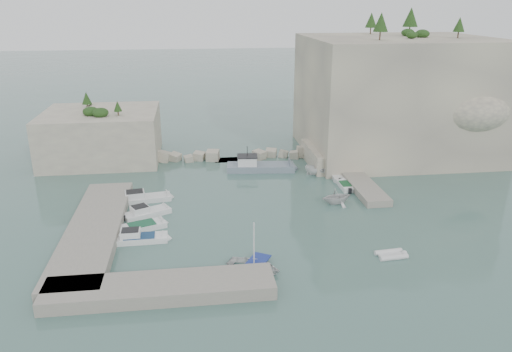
{
  "coord_description": "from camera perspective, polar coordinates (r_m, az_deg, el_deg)",
  "views": [
    {
      "loc": [
        -6.92,
        -47.21,
        21.94
      ],
      "look_at": [
        0.0,
        6.0,
        3.0
      ],
      "focal_mm": 35.0,
      "sensor_mm": 36.0,
      "label": 1
    }
  ],
  "objects": [
    {
      "name": "motorboat_a",
      "position": [
        59.26,
        -12.72,
        -2.79
      ],
      "size": [
        7.08,
        3.04,
        1.4
      ],
      "primitive_type": null,
      "rotation": [
        0.0,
        0.0,
        0.15
      ],
      "color": "silver",
      "rests_on": "ground"
    },
    {
      "name": "motorboat_b",
      "position": [
        55.24,
        -12.33,
        -4.44
      ],
      "size": [
        5.73,
        4.12,
        1.4
      ],
      "primitive_type": null,
      "rotation": [
        0.0,
        0.0,
        0.47
      ],
      "color": "white",
      "rests_on": "ground"
    },
    {
      "name": "tender_east_b",
      "position": [
        62.74,
        10.16,
        -1.35
      ],
      "size": [
        1.38,
        4.01,
        0.7
      ],
      "primitive_type": null,
      "rotation": [
        0.0,
        0.0,
        1.57
      ],
      "color": "white",
      "rests_on": "ground"
    },
    {
      "name": "outcrop_west",
      "position": [
        75.67,
        -17.18,
        4.46
      ],
      "size": [
        16.0,
        14.0,
        7.0
      ],
      "primitive_type": "cube",
      "color": "beige",
      "rests_on": "ground"
    },
    {
      "name": "breakwater",
      "position": [
        72.64,
        -2.41,
        2.42
      ],
      "size": [
        28.0,
        3.0,
        1.4
      ],
      "primitive_type": "cube",
      "color": "beige",
      "rests_on": "ground"
    },
    {
      "name": "ledge_east",
      "position": [
        64.45,
        11.52,
        -0.49
      ],
      "size": [
        3.0,
        16.0,
        0.8
      ],
      "primitive_type": "cube",
      "color": "#9E9689",
      "rests_on": "ground"
    },
    {
      "name": "inflatable_dinghy",
      "position": [
        47.42,
        15.16,
        -8.86
      ],
      "size": [
        3.02,
        1.66,
        0.44
      ],
      "primitive_type": null,
      "rotation": [
        0.0,
        0.0,
        0.09
      ],
      "color": "silver",
      "rests_on": "ground"
    },
    {
      "name": "motorboat_c",
      "position": [
        52.24,
        -12.88,
        -5.92
      ],
      "size": [
        5.54,
        3.64,
        0.7
      ],
      "primitive_type": null,
      "rotation": [
        0.0,
        0.0,
        0.37
      ],
      "color": "white",
      "rests_on": "ground"
    },
    {
      "name": "quay_west",
      "position": [
        51.91,
        -18.0,
        -5.92
      ],
      "size": [
        5.0,
        24.0,
        1.1
      ],
      "primitive_type": "cube",
      "color": "#9E9689",
      "rests_on": "ground"
    },
    {
      "name": "quay_south",
      "position": [
        40.89,
        -10.87,
        -12.49
      ],
      "size": [
        18.0,
        4.0,
        1.1
      ],
      "primitive_type": "cube",
      "color": "#9E9689",
      "rests_on": "ground"
    },
    {
      "name": "tender_east_d",
      "position": [
        66.86,
        7.41,
        0.12
      ],
      "size": [
        4.48,
        2.4,
        1.64
      ],
      "primitive_type": "imported",
      "rotation": [
        0.0,
        0.0,
        1.37
      ],
      "color": "white",
      "rests_on": "ground"
    },
    {
      "name": "tender_east_c",
      "position": [
        66.15,
        9.17,
        -0.19
      ],
      "size": [
        1.65,
        4.47,
        0.7
      ],
      "primitive_type": null,
      "rotation": [
        0.0,
        0.0,
        1.52
      ],
      "color": "silver",
      "rests_on": "ground"
    },
    {
      "name": "rowboat_mast",
      "position": [
        42.44,
        -0.24,
        -7.68
      ],
      "size": [
        0.1,
        0.1,
        4.2
      ],
      "primitive_type": "cylinder",
      "color": "white",
      "rests_on": "rowboat"
    },
    {
      "name": "motorboat_d",
      "position": [
        49.73,
        -13.15,
        -7.29
      ],
      "size": [
        5.9,
        1.89,
        1.4
      ],
      "primitive_type": null,
      "rotation": [
        0.0,
        0.0,
        0.03
      ],
      "color": "white",
      "rests_on": "ground"
    },
    {
      "name": "cliff_east",
      "position": [
        77.5,
        15.61,
        8.75
      ],
      "size": [
        26.0,
        22.0,
        17.0
      ],
      "primitive_type": "cube",
      "color": "beige",
      "rests_on": "ground"
    },
    {
      "name": "cliff_terrace",
      "position": [
        71.26,
        9.17,
        2.31
      ],
      "size": [
        8.0,
        10.0,
        2.5
      ],
      "primitive_type": "cube",
      "color": "beige",
      "rests_on": "ground"
    },
    {
      "name": "work_boat",
      "position": [
        68.19,
        0.53,
        0.67
      ],
      "size": [
        10.24,
        3.95,
        2.2
      ],
      "primitive_type": null,
      "rotation": [
        0.0,
        0.0,
        -0.1
      ],
      "color": "slate",
      "rests_on": "ground"
    },
    {
      "name": "rowboat",
      "position": [
        43.68,
        -0.23,
        -10.71
      ],
      "size": [
        5.79,
        5.31,
        0.98
      ],
      "primitive_type": "imported",
      "rotation": [
        0.0,
        0.0,
        1.04
      ],
      "color": "white",
      "rests_on": "ground"
    },
    {
      "name": "ground",
      "position": [
        52.52,
        0.85,
        -5.25
      ],
      "size": [
        400.0,
        400.0,
        0.0
      ],
      "primitive_type": "plane",
      "color": "#496E67",
      "rests_on": "ground"
    },
    {
      "name": "vegetation",
      "position": [
        75.88,
        12.12,
        16.0
      ],
      "size": [
        53.48,
        13.88,
        13.4
      ],
      "color": "#1E4219",
      "rests_on": "ground"
    },
    {
      "name": "tender_east_a",
      "position": [
        57.9,
        9.16,
        -3.09
      ],
      "size": [
        4.2,
        3.82,
        1.9
      ],
      "primitive_type": "imported",
      "rotation": [
        0.0,
        0.0,
        1.79
      ],
      "color": "silver",
      "rests_on": "ground"
    }
  ]
}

